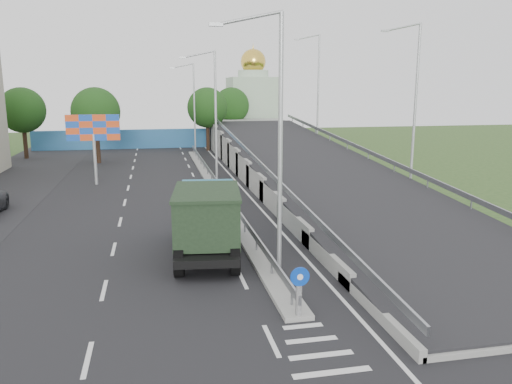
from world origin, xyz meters
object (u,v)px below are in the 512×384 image
object	(u,v)px
sign_bollard	(299,291)
billboard	(93,132)
lamp_post_mid	(213,111)
church	(253,103)
dump_truck	(207,217)
lamp_post_far	(193,103)
lamp_post_near	(276,133)

from	to	relation	value
sign_bollard	billboard	world-z (taller)	billboard
lamp_post_mid	church	world-z (taller)	church
dump_truck	lamp_post_far	bearing A→B (deg)	93.15
lamp_post_far	dump_truck	size ratio (longest dim) A/B	1.35
lamp_post_far	church	size ratio (longest dim) A/B	0.73
lamp_post_mid	church	bearing A→B (deg)	73.78
lamp_post_mid	billboard	bearing A→B (deg)	167.62
lamp_post_near	dump_truck	world-z (taller)	lamp_post_near
billboard	dump_truck	xyz separation A→B (m)	(6.82, -18.43, -2.43)
lamp_post_far	billboard	xyz separation A→B (m)	(-9.11, -18.00, -1.62)
sign_bollard	lamp_post_far	xyz separation A→B (m)	(0.11, 43.83, 4.77)
lamp_post_far	lamp_post_mid	bearing A→B (deg)	-90.00
sign_bollard	lamp_post_far	distance (m)	44.08
lamp_post_near	lamp_post_far	distance (m)	40.00
billboard	lamp_post_mid	bearing A→B (deg)	-12.38
lamp_post_far	dump_truck	world-z (taller)	lamp_post_far
billboard	dump_truck	size ratio (longest dim) A/B	0.74
sign_bollard	church	bearing A→B (deg)	80.19
lamp_post_far	sign_bollard	bearing A→B (deg)	-90.14
lamp_post_near	church	bearing A→B (deg)	79.62
lamp_post_near	billboard	size ratio (longest dim) A/B	1.83
lamp_post_mid	lamp_post_far	size ratio (longest dim) A/B	1.00
sign_bollard	billboard	distance (m)	27.53
sign_bollard	lamp_post_mid	distance (m)	24.30
lamp_post_far	church	xyz separation A→B (m)	(9.89, 14.00, -0.50)
church	dump_truck	size ratio (longest dim) A/B	1.85
dump_truck	sign_bollard	bearing A→B (deg)	-66.88
sign_bollard	lamp_post_near	world-z (taller)	lamp_post_near
lamp_post_far	church	world-z (taller)	church
billboard	sign_bollard	bearing A→B (deg)	-70.79
billboard	lamp_post_near	bearing A→B (deg)	-67.51
lamp_post_mid	billboard	xyz separation A→B (m)	(-9.11, 2.00, -1.62)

